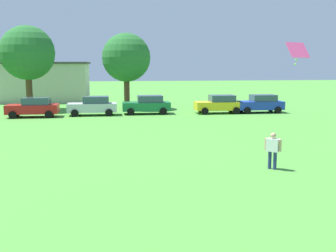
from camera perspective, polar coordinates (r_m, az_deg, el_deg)
name	(u,v)px	position (r m, az deg, el deg)	size (l,w,h in m)	color
ground_plane	(104,122)	(32.43, -8.94, 0.56)	(160.00, 160.00, 0.00)	#4C9338
adult_bystander	(273,148)	(18.07, 14.43, -2.93)	(0.58, 0.57, 1.59)	navy
kite	(298,51)	(21.19, 17.65, 9.93)	(1.30, 0.91, 1.12)	#F24C8C
parked_car_red_0	(34,107)	(36.78, -18.27, 2.52)	(4.30, 2.02, 1.68)	red
parked_car_silver_1	(93,106)	(36.81, -10.40, 2.81)	(4.30, 2.02, 1.68)	silver
parked_car_green_2	(147,105)	(37.25, -2.93, 3.01)	(4.30, 2.02, 1.68)	#196B38
parked_car_yellow_3	(219,104)	(37.99, 7.16, 3.06)	(4.30, 2.02, 1.68)	yellow
parked_car_blue_4	(260,104)	(39.16, 12.77, 3.08)	(4.30, 2.02, 1.68)	#1E38AD
tree_center	(27,53)	(42.54, -19.04, 9.60)	(5.29, 5.29, 8.24)	brown
tree_far_right	(126,58)	(41.86, -5.84, 9.46)	(4.89, 4.89, 7.61)	brown
house_left	(43,81)	(53.16, -17.03, 5.98)	(11.28, 8.58, 4.78)	beige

